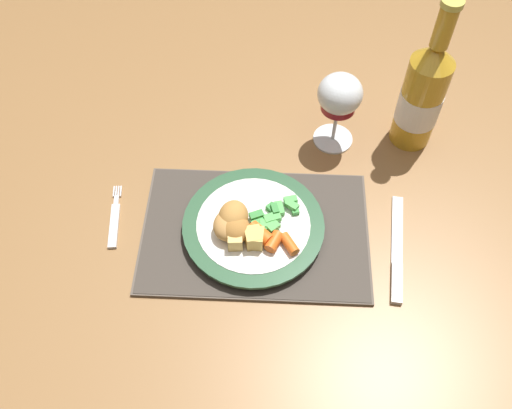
# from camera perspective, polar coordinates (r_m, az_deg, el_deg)

# --- Properties ---
(ground_plane) EXTENTS (6.00, 6.00, 0.00)m
(ground_plane) POSITION_cam_1_polar(r_m,az_deg,el_deg) (1.69, -1.18, -11.13)
(ground_plane) COLOR brown
(dining_table) EXTENTS (1.46, 0.99, 0.74)m
(dining_table) POSITION_cam_1_polar(r_m,az_deg,el_deg) (1.12, -1.75, 2.76)
(dining_table) COLOR olive
(dining_table) RESTS_ON ground
(placemat) EXTENTS (0.37, 0.25, 0.01)m
(placemat) POSITION_cam_1_polar(r_m,az_deg,el_deg) (0.95, -0.08, -2.76)
(placemat) COLOR brown
(placemat) RESTS_ON dining_table
(dinner_plate) EXTENTS (0.23, 0.23, 0.02)m
(dinner_plate) POSITION_cam_1_polar(r_m,az_deg,el_deg) (0.94, -0.26, -2.21)
(dinner_plate) COLOR white
(dinner_plate) RESTS_ON placemat
(breaded_croquettes) EXTENTS (0.07, 0.09, 0.04)m
(breaded_croquettes) POSITION_cam_1_polar(r_m,az_deg,el_deg) (0.91, -2.35, -1.83)
(breaded_croquettes) COLOR #A87033
(breaded_croquettes) RESTS_ON dinner_plate
(green_beans_pile) EXTENTS (0.08, 0.08, 0.01)m
(green_beans_pile) POSITION_cam_1_polar(r_m,az_deg,el_deg) (0.93, 1.83, -1.08)
(green_beans_pile) COLOR green
(green_beans_pile) RESTS_ON dinner_plate
(glazed_carrots) EXTENTS (0.08, 0.06, 0.02)m
(glazed_carrots) POSITION_cam_1_polar(r_m,az_deg,el_deg) (0.90, 1.56, -3.40)
(glazed_carrots) COLOR orange
(glazed_carrots) RESTS_ON dinner_plate
(fork) EXTENTS (0.03, 0.13, 0.01)m
(fork) POSITION_cam_1_polar(r_m,az_deg,el_deg) (0.99, -13.96, -1.59)
(fork) COLOR silver
(fork) RESTS_ON dining_table
(table_knife) EXTENTS (0.04, 0.21, 0.01)m
(table_knife) POSITION_cam_1_polar(r_m,az_deg,el_deg) (0.95, 13.92, -5.11)
(table_knife) COLOR silver
(table_knife) RESTS_ON dining_table
(wine_glass) EXTENTS (0.08, 0.08, 0.15)m
(wine_glass) POSITION_cam_1_polar(r_m,az_deg,el_deg) (1.01, 8.36, 10.55)
(wine_glass) COLOR silver
(wine_glass) RESTS_ON dining_table
(bottle) EXTENTS (0.08, 0.08, 0.30)m
(bottle) POSITION_cam_1_polar(r_m,az_deg,el_deg) (1.04, 16.31, 10.51)
(bottle) COLOR gold
(bottle) RESTS_ON dining_table
(roast_potatoes) EXTENTS (0.06, 0.04, 0.03)m
(roast_potatoes) POSITION_cam_1_polar(r_m,az_deg,el_deg) (0.90, -0.70, -3.42)
(roast_potatoes) COLOR #DBB256
(roast_potatoes) RESTS_ON dinner_plate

